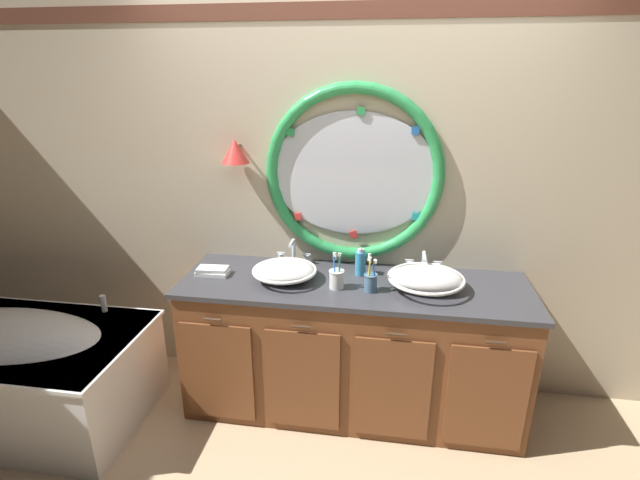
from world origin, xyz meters
The scene contains 12 objects.
ground_plane centered at (0.00, 0.00, 0.00)m, with size 14.00×14.00×0.00m, color tan.
back_wall_assembly centered at (0.00, 0.59, 1.31)m, with size 6.40×0.26×2.60m.
vanity_counter centered at (0.07, 0.24, 0.43)m, with size 2.03×0.65×0.85m.
bathtub centered at (-1.95, -0.16, 0.34)m, with size 1.60×0.85×0.67m.
sink_basin_left centered at (-0.33, 0.22, 0.91)m, with size 0.38×0.38×0.12m.
sink_basin_right centered at (0.47, 0.22, 0.92)m, with size 0.43×0.43×0.13m.
faucet_set_left centered at (-0.33, 0.47, 0.92)m, with size 0.22×0.13×0.17m.
faucet_set_right centered at (0.47, 0.46, 0.91)m, with size 0.22×0.15×0.13m.
toothbrush_holder_left centered at (-0.02, 0.16, 0.91)m, with size 0.09×0.09×0.22m.
toothbrush_holder_right centered at (0.17, 0.15, 0.91)m, with size 0.08×0.08×0.22m.
soap_dispenser centered at (0.10, 0.36, 0.93)m, with size 0.06×0.07×0.18m.
folded_hand_towel centered at (-0.78, 0.23, 0.87)m, with size 0.20×0.11×0.04m.
Camera 1 is at (0.26, -2.23, 2.02)m, focal length 26.34 mm.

